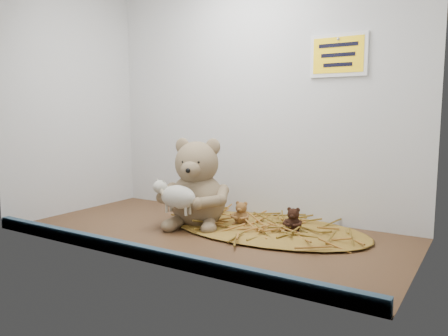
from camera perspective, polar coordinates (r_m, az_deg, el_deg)
The scene contains 8 objects.
alcove_shell at distance 139.05cm, azimuth -0.10°, elevation 10.52°, with size 120.40×60.20×90.40cm.
front_rail at distance 114.11cm, azimuth -10.37°, elevation -10.85°, with size 119.28×2.20×3.60cm, color #334E62.
straw_bed at distance 140.09cm, azimuth 5.56°, elevation -7.85°, with size 66.39×38.55×1.28cm, color brown.
main_teddy at distance 143.44cm, azimuth -3.50°, elevation -1.85°, with size 23.25×24.54×28.83cm, color #8E7357, non-canonical shape.
toy_lamb at distance 135.84cm, azimuth -6.01°, elevation -3.80°, with size 15.96×9.74×10.31cm, color beige, non-canonical shape.
mini_teddy_tan at distance 142.57cm, azimuth 2.29°, elevation -5.74°, with size 6.04×6.37×7.49cm, color brown, non-canonical shape.
mini_teddy_brown at distance 135.96cm, azimuth 9.04°, elevation -6.49°, with size 5.93×6.26×7.35cm, color black, non-canonical shape.
wall_sign at distance 146.01cm, azimuth 14.73°, elevation 14.08°, with size 16.00×1.20×11.00cm, color yellow.
Camera 1 is at (73.38, -108.84, 36.90)cm, focal length 35.00 mm.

